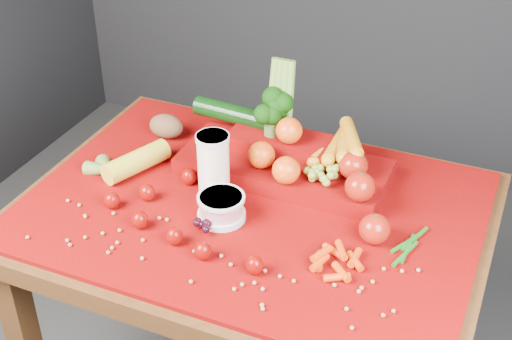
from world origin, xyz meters
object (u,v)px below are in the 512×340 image
at_px(yogurt_bowl, 221,206).
at_px(milk_glass, 213,165).
at_px(table, 253,240).
at_px(produce_mound, 291,155).

bearing_deg(yogurt_bowl, milk_glass, 126.56).
bearing_deg(yogurt_bowl, table, 58.22).
height_order(table, yogurt_bowl, yogurt_bowl).
height_order(table, milk_glass, milk_glass).
distance_m(table, yogurt_bowl, 0.16).
xyz_separation_m(yogurt_bowl, produce_mound, (0.08, 0.23, 0.03)).
relative_size(table, yogurt_bowl, 9.78).
height_order(milk_glass, produce_mound, produce_mound).
distance_m(yogurt_bowl, produce_mound, 0.25).
distance_m(milk_glass, yogurt_bowl, 0.11).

